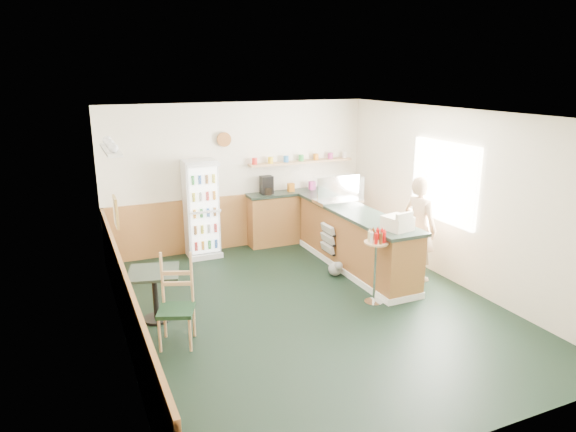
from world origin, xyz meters
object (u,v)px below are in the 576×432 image
shopkeeper (419,228)px  cafe_table (155,286)px  display_case (338,190)px  condiment_stand (376,254)px  drinks_fridge (202,209)px  cafe_chair (174,297)px  cash_register (397,223)px

shopkeeper → cafe_table: shopkeeper is taller
display_case → condiment_stand: 2.00m
drinks_fridge → cafe_table: (-1.23, -2.23, -0.37)m
condiment_stand → cafe_chair: cafe_chair is taller
display_case → cafe_chair: size_ratio=0.72×
cafe_table → cafe_chair: bearing=-79.2°
drinks_fridge → shopkeeper: bearing=-40.4°
drinks_fridge → cafe_chair: drinks_fridge is taller
display_case → cafe_table: (-3.40, -1.17, -0.74)m
shopkeeper → cafe_chair: (-3.98, -0.45, -0.26)m
drinks_fridge → display_case: 2.44m
drinks_fridge → condiment_stand: bearing=-59.6°
cash_register → cafe_table: cash_register is taller
drinks_fridge → cafe_chair: size_ratio=1.55×
drinks_fridge → shopkeeper: drinks_fridge is taller
shopkeeper → cash_register: bearing=105.8°
cafe_chair → cafe_table: bearing=121.6°
cafe_chair → shopkeeper: bearing=27.2°
drinks_fridge → cash_register: drinks_fridge is taller
cafe_chair → display_case: bearing=49.9°
cash_register → cafe_table: size_ratio=0.47×
drinks_fridge → display_case: (2.17, -1.06, 0.37)m
display_case → shopkeeper: size_ratio=0.48×
cafe_table → condiment_stand: bearing=-13.6°
condiment_stand → cash_register: bearing=17.7°
shopkeeper → condiment_stand: 1.25m
cafe_table → display_case: bearing=19.0°
condiment_stand → display_case: bearing=77.0°
cash_register → condiment_stand: bearing=-173.7°
cafe_chair → condiment_stand: bearing=19.5°
cash_register → cafe_table: (-3.40, 0.58, -0.61)m
cash_register → condiment_stand: size_ratio=0.34×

